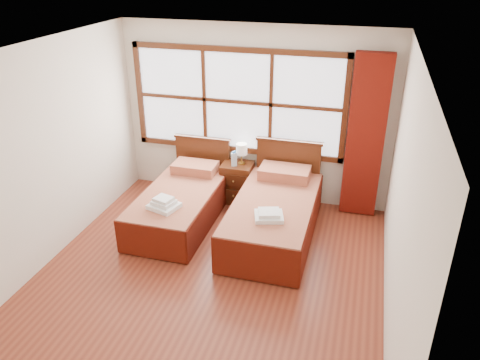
# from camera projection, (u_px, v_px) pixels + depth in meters

# --- Properties ---
(floor) EXTENTS (4.50, 4.50, 0.00)m
(floor) POSITION_uv_depth(u_px,v_px,m) (206.00, 281.00, 5.46)
(floor) COLOR brown
(floor) RESTS_ON ground
(ceiling) EXTENTS (4.50, 4.50, 0.00)m
(ceiling) POSITION_uv_depth(u_px,v_px,m) (197.00, 55.00, 4.31)
(ceiling) COLOR white
(ceiling) RESTS_ON wall_back
(wall_back) EXTENTS (4.00, 0.00, 4.00)m
(wall_back) POSITION_uv_depth(u_px,v_px,m) (255.00, 115.00, 6.83)
(wall_back) COLOR silver
(wall_back) RESTS_ON floor
(wall_left) EXTENTS (0.00, 4.50, 4.50)m
(wall_left) POSITION_uv_depth(u_px,v_px,m) (38.00, 160.00, 5.37)
(wall_left) COLOR silver
(wall_left) RESTS_ON floor
(wall_right) EXTENTS (0.00, 4.50, 4.50)m
(wall_right) POSITION_uv_depth(u_px,v_px,m) (402.00, 206.00, 4.40)
(wall_right) COLOR silver
(wall_right) RESTS_ON floor
(window) EXTENTS (3.16, 0.06, 1.56)m
(window) POSITION_uv_depth(u_px,v_px,m) (237.00, 102.00, 6.77)
(window) COLOR white
(window) RESTS_ON wall_back
(curtain) EXTENTS (0.50, 0.16, 2.30)m
(curtain) POSITION_uv_depth(u_px,v_px,m) (366.00, 138.00, 6.38)
(curtain) COLOR maroon
(curtain) RESTS_ON wall_back
(bed_left) EXTENTS (0.96, 1.98, 0.92)m
(bed_left) POSITION_uv_depth(u_px,v_px,m) (181.00, 203.00, 6.56)
(bed_left) COLOR #411D0D
(bed_left) RESTS_ON floor
(bed_right) EXTENTS (1.04, 2.06, 1.01)m
(bed_right) POSITION_uv_depth(u_px,v_px,m) (274.00, 214.00, 6.22)
(bed_right) COLOR #411D0D
(bed_right) RESTS_ON floor
(nightstand) EXTENTS (0.46, 0.45, 0.61)m
(nightstand) POSITION_uv_depth(u_px,v_px,m) (237.00, 182.00, 7.09)
(nightstand) COLOR #4B2310
(nightstand) RESTS_ON floor
(towels_left) EXTENTS (0.43, 0.40, 0.15)m
(towels_left) POSITION_uv_depth(u_px,v_px,m) (164.00, 204.00, 5.98)
(towels_left) COLOR white
(towels_left) RESTS_ON bed_left
(towels_right) EXTENTS (0.41, 0.38, 0.10)m
(towels_right) POSITION_uv_depth(u_px,v_px,m) (269.00, 215.00, 5.66)
(towels_right) COLOR white
(towels_right) RESTS_ON bed_right
(lamp) EXTENTS (0.16, 0.16, 0.32)m
(lamp) POSITION_uv_depth(u_px,v_px,m) (242.00, 150.00, 6.88)
(lamp) COLOR gold
(lamp) RESTS_ON nightstand
(bottle_near) EXTENTS (0.06, 0.06, 0.23)m
(bottle_near) POSITION_uv_depth(u_px,v_px,m) (233.00, 159.00, 6.86)
(bottle_near) COLOR #ADC6DE
(bottle_near) RESTS_ON nightstand
(bottle_far) EXTENTS (0.06, 0.06, 0.24)m
(bottle_far) POSITION_uv_depth(u_px,v_px,m) (235.00, 159.00, 6.86)
(bottle_far) COLOR #ADC6DE
(bottle_far) RESTS_ON nightstand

